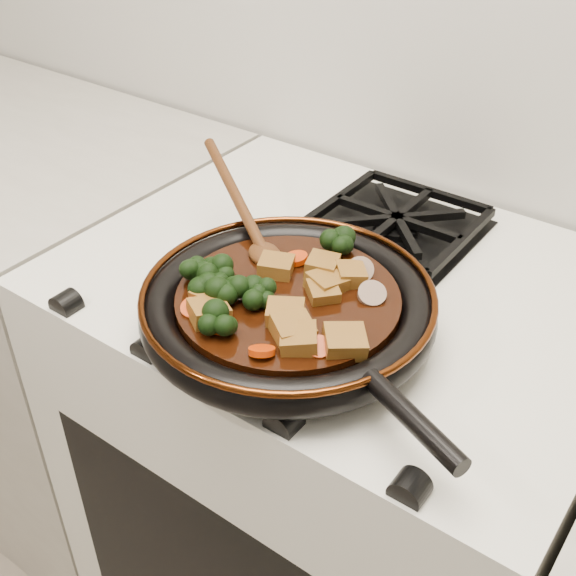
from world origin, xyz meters
The scene contains 34 objects.
stove centered at (0.00, 1.69, 0.45)m, with size 0.76×0.60×0.90m, color white.
burner_grate_front centered at (0.00, 1.55, 0.91)m, with size 0.23×0.23×0.03m, color black, non-canonical shape.
burner_grate_back centered at (0.00, 1.83, 0.91)m, with size 0.23×0.23×0.03m, color black, non-canonical shape.
skillet centered at (0.01, 1.54, 0.94)m, with size 0.46×0.36×0.05m.
braising_sauce centered at (0.01, 1.54, 0.95)m, with size 0.27×0.27×0.02m, color black.
tofu_cube_0 centered at (0.08, 1.47, 0.97)m, with size 0.04×0.04×0.02m, color brown.
tofu_cube_1 centered at (-0.03, 1.45, 0.97)m, with size 0.04×0.04×0.02m, color brown.
tofu_cube_2 centered at (0.12, 1.50, 0.97)m, with size 0.04×0.04×0.02m, color brown.
tofu_cube_3 centered at (0.06, 1.48, 0.97)m, with size 0.04×0.04×0.02m, color brown.
tofu_cube_4 centered at (0.02, 1.60, 0.97)m, with size 0.04×0.04×0.02m, color brown.
tofu_cube_5 centered at (-0.03, 1.57, 0.97)m, with size 0.04×0.04×0.02m, color brown.
tofu_cube_6 centered at (-0.06, 1.47, 0.97)m, with size 0.04×0.03×0.02m, color brown.
tofu_cube_7 centered at (0.04, 1.50, 0.97)m, with size 0.04×0.04×0.02m, color brown.
tofu_cube_8 centered at (0.06, 1.61, 0.97)m, with size 0.04×0.03×0.02m, color brown.
tofu_cube_9 centered at (0.04, 1.57, 0.97)m, with size 0.04×0.04×0.02m, color brown.
tofu_cube_10 centered at (0.05, 1.56, 0.97)m, with size 0.03×0.04×0.02m, color brown.
broccoli_floret_0 centered at (-0.06, 1.48, 0.97)m, with size 0.06×0.06×0.05m, color black, non-canonical shape.
broccoli_floret_1 centered at (-0.10, 1.50, 0.97)m, with size 0.06×0.06×0.05m, color black, non-canonical shape.
broccoli_floret_2 centered at (-0.04, 1.49, 0.97)m, with size 0.06×0.06×0.06m, color black, non-canonical shape.
broccoli_floret_3 centered at (-0.07, 1.50, 0.97)m, with size 0.06×0.06×0.05m, color black, non-canonical shape.
broccoli_floret_4 centered at (-0.09, 1.49, 0.97)m, with size 0.05×0.05×0.05m, color black, non-canonical shape.
broccoli_floret_5 centered at (0.00, 1.65, 0.97)m, with size 0.06×0.06×0.05m, color black, non-canonical shape.
broccoli_floret_6 centered at (-0.01, 1.44, 0.97)m, with size 0.06×0.06×0.06m, color black, non-canonical shape.
broccoli_floret_7 centered at (-0.01, 1.50, 0.97)m, with size 0.06×0.06×0.05m, color black, non-canonical shape.
carrot_coin_0 centered at (0.05, 1.43, 0.96)m, with size 0.03×0.03×0.01m, color #C73105.
carrot_coin_1 centered at (0.02, 1.59, 0.96)m, with size 0.03×0.03×0.01m, color #C73105.
carrot_coin_2 centered at (-0.02, 1.60, 0.96)m, with size 0.03×0.03×0.01m, color #C73105.
carrot_coin_3 centered at (0.10, 1.47, 0.96)m, with size 0.03×0.03×0.01m, color #C73105.
carrot_coin_4 centered at (-0.06, 1.45, 0.96)m, with size 0.03×0.03×0.01m, color #C73105.
carrot_coin_5 centered at (-0.01, 1.44, 0.96)m, with size 0.03×0.03×0.01m, color #C73105.
mushroom_slice_0 centered at (0.06, 1.62, 0.97)m, with size 0.03×0.03×0.01m, color #80614A.
mushroom_slice_1 centered at (-0.02, 1.44, 0.97)m, with size 0.03×0.03×0.01m, color #80614A.
mushroom_slice_2 centered at (0.10, 1.59, 0.97)m, with size 0.03×0.03×0.01m, color #80614A.
wooden_spoon centered at (-0.12, 1.62, 0.98)m, with size 0.14×0.10×0.24m.
Camera 1 is at (0.42, 0.98, 1.47)m, focal length 45.00 mm.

